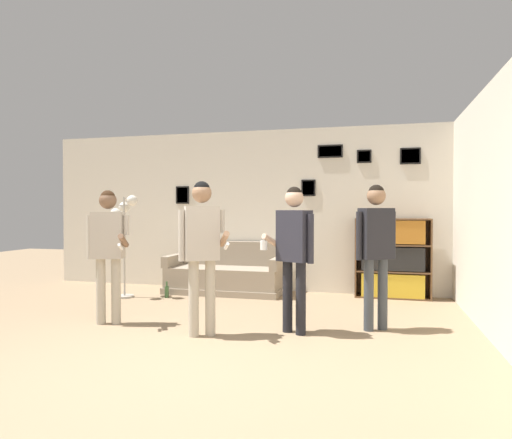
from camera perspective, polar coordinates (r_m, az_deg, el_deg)
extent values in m
plane|color=#937A5B|center=(4.05, -11.70, -18.37)|extent=(20.00, 20.00, 0.00)
cube|color=silver|center=(7.71, 1.88, 1.16)|extent=(8.12, 0.06, 2.70)
cube|color=black|center=(7.53, 13.37, 7.69)|extent=(0.23, 0.02, 0.21)
cube|color=#B2B2BC|center=(7.52, 13.37, 7.69)|extent=(0.18, 0.01, 0.16)
cube|color=black|center=(7.54, 18.74, 7.53)|extent=(0.31, 0.02, 0.25)
cube|color=gray|center=(7.54, 18.74, 7.53)|extent=(0.26, 0.01, 0.21)
cube|color=black|center=(7.57, 9.25, 8.42)|extent=(0.40, 0.02, 0.21)
cube|color=gray|center=(7.56, 9.25, 8.42)|extent=(0.36, 0.01, 0.16)
cube|color=black|center=(7.56, 6.56, 3.94)|extent=(0.23, 0.02, 0.27)
cube|color=gray|center=(7.55, 6.56, 3.95)|extent=(0.19, 0.01, 0.23)
cube|color=black|center=(8.17, -9.18, 3.04)|extent=(0.24, 0.02, 0.31)
cube|color=gray|center=(8.17, -9.20, 3.04)|extent=(0.20, 0.01, 0.26)
cube|color=silver|center=(5.58, 26.92, 1.01)|extent=(0.06, 6.47, 2.70)
cube|color=gray|center=(7.55, -3.99, -8.76)|extent=(1.90, 0.80, 0.10)
cube|color=gray|center=(7.52, -3.99, -7.18)|extent=(1.84, 0.74, 0.32)
cube|color=gray|center=(7.79, -3.22, -4.21)|extent=(1.84, 0.14, 0.40)
cube|color=gray|center=(7.81, -10.22, -5.03)|extent=(0.12, 0.74, 0.18)
cube|color=gray|center=(7.25, 2.72, -5.50)|extent=(0.12, 0.74, 0.18)
cube|color=brown|center=(7.34, 12.38, -4.63)|extent=(0.02, 0.30, 1.23)
cube|color=brown|center=(7.38, 20.98, -4.65)|extent=(0.02, 0.30, 1.23)
cube|color=brown|center=(7.48, 16.65, -4.54)|extent=(1.12, 0.01, 1.23)
cube|color=brown|center=(7.43, 16.66, -9.27)|extent=(1.08, 0.30, 0.02)
cube|color=brown|center=(7.30, 16.72, 0.05)|extent=(1.08, 0.30, 0.02)
cube|color=brown|center=(7.36, 16.68, -6.24)|extent=(1.08, 0.30, 0.02)
cube|color=brown|center=(7.32, 16.70, -3.06)|extent=(1.08, 0.30, 0.02)
cube|color=gold|center=(7.38, 16.67, -7.84)|extent=(0.93, 0.26, 0.35)
cube|color=black|center=(7.33, 16.69, -4.68)|extent=(0.93, 0.26, 0.35)
cube|color=#B77023|center=(7.30, 16.71, -1.49)|extent=(0.93, 0.26, 0.35)
cylinder|color=#ADA89E|center=(7.46, -16.11, -9.20)|extent=(0.28, 0.28, 0.03)
cylinder|color=#ADA89E|center=(7.36, -16.14, -3.22)|extent=(0.03, 0.03, 1.53)
cylinder|color=#ADA89E|center=(7.30, -15.70, 2.51)|extent=(0.02, 0.16, 0.02)
sphere|color=white|center=(7.26, -15.22, 2.29)|extent=(0.17, 0.17, 0.17)
cylinder|color=#ADA89E|center=(7.40, -16.16, 1.72)|extent=(0.15, 0.09, 0.02)
sphere|color=white|center=(7.47, -16.15, 1.48)|extent=(0.17, 0.17, 0.17)
cylinder|color=#ADA89E|center=(7.30, -16.65, 0.94)|extent=(0.15, 0.09, 0.02)
sphere|color=white|center=(7.27, -17.13, 0.70)|extent=(0.17, 0.17, 0.17)
cylinder|color=#B7AD99|center=(5.78, -18.83, -8.47)|extent=(0.11, 0.11, 0.78)
cylinder|color=#B7AD99|center=(5.73, -17.09, -8.55)|extent=(0.11, 0.11, 0.78)
cube|color=#BCB2A3|center=(5.68, -18.01, -1.86)|extent=(0.40, 0.29, 0.55)
sphere|color=brown|center=(5.67, -18.04, 2.28)|extent=(0.20, 0.20, 0.20)
sphere|color=#382314|center=(5.68, -18.04, 2.64)|extent=(0.17, 0.17, 0.17)
cylinder|color=#BCB2A3|center=(5.62, -15.91, -0.66)|extent=(0.07, 0.07, 0.23)
cylinder|color=brown|center=(5.50, -16.24, -2.56)|extent=(0.14, 0.29, 0.18)
cylinder|color=white|center=(5.38, -16.59, -3.29)|extent=(0.07, 0.15, 0.09)
cylinder|color=#BCB2A3|center=(5.75, -20.06, -2.08)|extent=(0.07, 0.07, 0.52)
cylinder|color=#B7AD99|center=(4.99, -7.80, -9.74)|extent=(0.11, 0.11, 0.82)
cylinder|color=#B7AD99|center=(5.02, -5.73, -9.68)|extent=(0.11, 0.11, 0.82)
cube|color=#BCB2A3|center=(4.92, -6.78, -1.70)|extent=(0.41, 0.35, 0.58)
sphere|color=#997051|center=(4.92, -6.80, 3.31)|extent=(0.21, 0.21, 0.21)
sphere|color=black|center=(4.92, -6.80, 3.74)|extent=(0.18, 0.18, 0.18)
cylinder|color=#BCB2A3|center=(4.95, -4.33, -0.20)|extent=(0.07, 0.07, 0.25)
cylinder|color=#997051|center=(4.83, -4.02, -2.45)|extent=(0.20, 0.29, 0.18)
cylinder|color=white|center=(4.70, -3.69, -3.32)|extent=(0.10, 0.14, 0.09)
cylinder|color=#BCB2A3|center=(4.89, -9.28, -1.99)|extent=(0.07, 0.07, 0.55)
cylinder|color=black|center=(5.14, 3.96, -9.55)|extent=(0.11, 0.11, 0.79)
cylinder|color=black|center=(5.04, 5.62, -9.78)|extent=(0.11, 0.11, 0.79)
cube|color=#282833|center=(5.01, 4.80, -2.04)|extent=(0.41, 0.34, 0.56)
sphere|color=#D1A889|center=(5.00, 4.81, 2.72)|extent=(0.20, 0.20, 0.20)
sphere|color=black|center=(5.00, 4.81, 3.13)|extent=(0.17, 0.17, 0.17)
cylinder|color=#282833|center=(4.89, 6.83, -2.41)|extent=(0.07, 0.07, 0.53)
cylinder|color=#282833|center=(5.13, 2.86, -0.60)|extent=(0.07, 0.07, 0.24)
cylinder|color=#D1A889|center=(5.04, 1.93, -2.69)|extent=(0.18, 0.29, 0.18)
cylinder|color=white|center=(4.94, 0.97, -3.25)|extent=(0.08, 0.08, 0.10)
cylinder|color=#3D4247|center=(5.33, 13.91, -9.13)|extent=(0.11, 0.11, 0.81)
cylinder|color=#3D4247|center=(5.42, 15.54, -8.96)|extent=(0.11, 0.11, 0.81)
cube|color=#232328|center=(5.30, 14.77, -1.70)|extent=(0.41, 0.36, 0.57)
sphere|color=#997051|center=(5.29, 14.80, 2.88)|extent=(0.21, 0.21, 0.21)
sphere|color=black|center=(5.29, 14.80, 3.28)|extent=(0.18, 0.18, 0.18)
cylinder|color=#232328|center=(5.42, 16.69, -1.89)|extent=(0.07, 0.07, 0.54)
cylinder|color=#232328|center=(5.19, 12.77, -2.01)|extent=(0.07, 0.07, 0.54)
cylinder|color=#3D6638|center=(7.27, -11.10, -8.87)|extent=(0.06, 0.06, 0.17)
cylinder|color=#3D6638|center=(7.25, -11.10, -7.90)|extent=(0.03, 0.03, 0.07)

